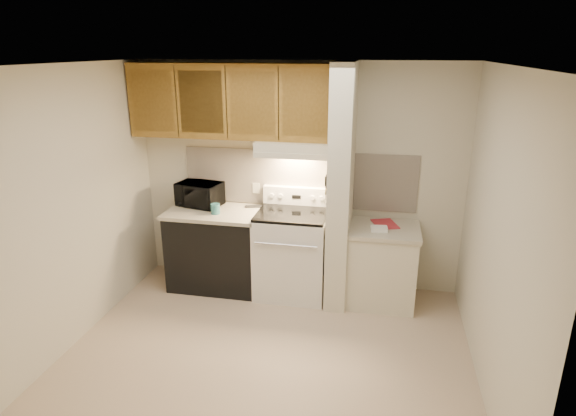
# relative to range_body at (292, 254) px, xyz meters

# --- Properties ---
(floor) EXTENTS (3.60, 3.60, 0.00)m
(floor) POSITION_rel_range_body_xyz_m (0.00, -1.16, -0.46)
(floor) COLOR tan
(floor) RESTS_ON ground
(ceiling) EXTENTS (3.60, 3.60, 0.00)m
(ceiling) POSITION_rel_range_body_xyz_m (0.00, -1.16, 2.04)
(ceiling) COLOR white
(ceiling) RESTS_ON wall_back
(wall_back) EXTENTS (3.60, 2.50, 0.02)m
(wall_back) POSITION_rel_range_body_xyz_m (0.00, 0.34, 0.79)
(wall_back) COLOR beige
(wall_back) RESTS_ON floor
(wall_left) EXTENTS (0.02, 3.00, 2.50)m
(wall_left) POSITION_rel_range_body_xyz_m (-1.80, -1.16, 0.79)
(wall_left) COLOR beige
(wall_left) RESTS_ON floor
(wall_right) EXTENTS (0.02, 3.00, 2.50)m
(wall_right) POSITION_rel_range_body_xyz_m (1.80, -1.16, 0.79)
(wall_right) COLOR beige
(wall_right) RESTS_ON floor
(backsplash) EXTENTS (2.60, 0.02, 0.63)m
(backsplash) POSITION_rel_range_body_xyz_m (0.00, 0.33, 0.78)
(backsplash) COLOR #F8E5D0
(backsplash) RESTS_ON wall_back
(range_body) EXTENTS (0.76, 0.65, 0.92)m
(range_body) POSITION_rel_range_body_xyz_m (0.00, 0.00, 0.00)
(range_body) COLOR silver
(range_body) RESTS_ON floor
(oven_window) EXTENTS (0.50, 0.01, 0.30)m
(oven_window) POSITION_rel_range_body_xyz_m (0.00, -0.32, 0.04)
(oven_window) COLOR black
(oven_window) RESTS_ON range_body
(oven_handle) EXTENTS (0.65, 0.02, 0.02)m
(oven_handle) POSITION_rel_range_body_xyz_m (0.00, -0.35, 0.26)
(oven_handle) COLOR silver
(oven_handle) RESTS_ON range_body
(cooktop) EXTENTS (0.74, 0.64, 0.03)m
(cooktop) POSITION_rel_range_body_xyz_m (0.00, 0.00, 0.48)
(cooktop) COLOR black
(cooktop) RESTS_ON range_body
(range_backguard) EXTENTS (0.76, 0.08, 0.20)m
(range_backguard) POSITION_rel_range_body_xyz_m (0.00, 0.28, 0.59)
(range_backguard) COLOR silver
(range_backguard) RESTS_ON range_body
(range_display) EXTENTS (0.10, 0.01, 0.04)m
(range_display) POSITION_rel_range_body_xyz_m (0.00, 0.24, 0.59)
(range_display) COLOR black
(range_display) RESTS_ON range_backguard
(range_knob_left_outer) EXTENTS (0.05, 0.02, 0.05)m
(range_knob_left_outer) POSITION_rel_range_body_xyz_m (-0.28, 0.24, 0.59)
(range_knob_left_outer) COLOR silver
(range_knob_left_outer) RESTS_ON range_backguard
(range_knob_left_inner) EXTENTS (0.05, 0.02, 0.05)m
(range_knob_left_inner) POSITION_rel_range_body_xyz_m (-0.18, 0.24, 0.59)
(range_knob_left_inner) COLOR silver
(range_knob_left_inner) RESTS_ON range_backguard
(range_knob_right_inner) EXTENTS (0.05, 0.02, 0.05)m
(range_knob_right_inner) POSITION_rel_range_body_xyz_m (0.18, 0.24, 0.59)
(range_knob_right_inner) COLOR silver
(range_knob_right_inner) RESTS_ON range_backguard
(range_knob_right_outer) EXTENTS (0.05, 0.02, 0.05)m
(range_knob_right_outer) POSITION_rel_range_body_xyz_m (0.28, 0.24, 0.59)
(range_knob_right_outer) COLOR silver
(range_knob_right_outer) RESTS_ON range_backguard
(dishwasher_front) EXTENTS (1.00, 0.63, 0.87)m
(dishwasher_front) POSITION_rel_range_body_xyz_m (-0.88, 0.01, -0.03)
(dishwasher_front) COLOR black
(dishwasher_front) RESTS_ON floor
(left_countertop) EXTENTS (1.04, 0.67, 0.04)m
(left_countertop) POSITION_rel_range_body_xyz_m (-0.88, 0.01, 0.43)
(left_countertop) COLOR #B7AE96
(left_countertop) RESTS_ON dishwasher_front
(spoon_rest) EXTENTS (0.21, 0.11, 0.01)m
(spoon_rest) POSITION_rel_range_body_xyz_m (-0.48, 0.21, 0.46)
(spoon_rest) COLOR black
(spoon_rest) RESTS_ON left_countertop
(teal_jar) EXTENTS (0.11, 0.11, 0.11)m
(teal_jar) POSITION_rel_range_body_xyz_m (-0.83, -0.09, 0.51)
(teal_jar) COLOR #2C6C71
(teal_jar) RESTS_ON left_countertop
(outlet) EXTENTS (0.08, 0.01, 0.12)m
(outlet) POSITION_rel_range_body_xyz_m (-0.48, 0.32, 0.64)
(outlet) COLOR beige
(outlet) RESTS_ON backsplash
(microwave) EXTENTS (0.54, 0.42, 0.27)m
(microwave) POSITION_rel_range_body_xyz_m (-1.10, 0.15, 0.58)
(microwave) COLOR black
(microwave) RESTS_ON left_countertop
(partition_pillar) EXTENTS (0.22, 0.70, 2.50)m
(partition_pillar) POSITION_rel_range_body_xyz_m (0.51, -0.01, 0.79)
(partition_pillar) COLOR beige
(partition_pillar) RESTS_ON floor
(pillar_trim) EXTENTS (0.01, 0.70, 0.04)m
(pillar_trim) POSITION_rel_range_body_xyz_m (0.39, -0.01, 0.84)
(pillar_trim) COLOR olive
(pillar_trim) RESTS_ON partition_pillar
(knife_strip) EXTENTS (0.02, 0.42, 0.04)m
(knife_strip) POSITION_rel_range_body_xyz_m (0.39, -0.06, 0.86)
(knife_strip) COLOR black
(knife_strip) RESTS_ON partition_pillar
(knife_blade_a) EXTENTS (0.01, 0.03, 0.16)m
(knife_blade_a) POSITION_rel_range_body_xyz_m (0.38, -0.20, 0.76)
(knife_blade_a) COLOR silver
(knife_blade_a) RESTS_ON knife_strip
(knife_handle_a) EXTENTS (0.02, 0.02, 0.10)m
(knife_handle_a) POSITION_rel_range_body_xyz_m (0.38, -0.21, 0.91)
(knife_handle_a) COLOR black
(knife_handle_a) RESTS_ON knife_strip
(knife_blade_b) EXTENTS (0.01, 0.04, 0.18)m
(knife_blade_b) POSITION_rel_range_body_xyz_m (0.38, -0.15, 0.75)
(knife_blade_b) COLOR silver
(knife_blade_b) RESTS_ON knife_strip
(knife_handle_b) EXTENTS (0.02, 0.02, 0.10)m
(knife_handle_b) POSITION_rel_range_body_xyz_m (0.38, -0.13, 0.91)
(knife_handle_b) COLOR black
(knife_handle_b) RESTS_ON knife_strip
(knife_blade_c) EXTENTS (0.01, 0.04, 0.20)m
(knife_blade_c) POSITION_rel_range_body_xyz_m (0.38, -0.06, 0.74)
(knife_blade_c) COLOR silver
(knife_blade_c) RESTS_ON knife_strip
(knife_handle_c) EXTENTS (0.02, 0.02, 0.10)m
(knife_handle_c) POSITION_rel_range_body_xyz_m (0.38, -0.06, 0.91)
(knife_handle_c) COLOR black
(knife_handle_c) RESTS_ON knife_strip
(knife_blade_d) EXTENTS (0.01, 0.04, 0.16)m
(knife_blade_d) POSITION_rel_range_body_xyz_m (0.38, 0.02, 0.76)
(knife_blade_d) COLOR silver
(knife_blade_d) RESTS_ON knife_strip
(knife_handle_d) EXTENTS (0.02, 0.02, 0.10)m
(knife_handle_d) POSITION_rel_range_body_xyz_m (0.38, 0.02, 0.91)
(knife_handle_d) COLOR black
(knife_handle_d) RESTS_ON knife_strip
(knife_blade_e) EXTENTS (0.01, 0.04, 0.18)m
(knife_blade_e) POSITION_rel_range_body_xyz_m (0.38, 0.12, 0.75)
(knife_blade_e) COLOR silver
(knife_blade_e) RESTS_ON knife_strip
(knife_handle_e) EXTENTS (0.02, 0.02, 0.10)m
(knife_handle_e) POSITION_rel_range_body_xyz_m (0.38, 0.10, 0.91)
(knife_handle_e) COLOR black
(knife_handle_e) RESTS_ON knife_strip
(oven_mitt) EXTENTS (0.03, 0.10, 0.23)m
(oven_mitt) POSITION_rel_range_body_xyz_m (0.38, 0.17, 0.73)
(oven_mitt) COLOR gray
(oven_mitt) RESTS_ON partition_pillar
(right_cab_base) EXTENTS (0.70, 0.60, 0.81)m
(right_cab_base) POSITION_rel_range_body_xyz_m (0.97, -0.01, -0.06)
(right_cab_base) COLOR beige
(right_cab_base) RESTS_ON floor
(right_countertop) EXTENTS (0.74, 0.64, 0.04)m
(right_countertop) POSITION_rel_range_body_xyz_m (0.97, -0.01, 0.37)
(right_countertop) COLOR #B7AE96
(right_countertop) RESTS_ON right_cab_base
(red_folder) EXTENTS (0.31, 0.36, 0.01)m
(red_folder) POSITION_rel_range_body_xyz_m (0.98, 0.09, 0.40)
(red_folder) COLOR #B12933
(red_folder) RESTS_ON right_countertop
(white_box) EXTENTS (0.18, 0.13, 0.04)m
(white_box) POSITION_rel_range_body_xyz_m (0.92, -0.11, 0.41)
(white_box) COLOR white
(white_box) RESTS_ON right_countertop
(range_hood) EXTENTS (0.78, 0.44, 0.15)m
(range_hood) POSITION_rel_range_body_xyz_m (0.00, 0.12, 1.17)
(range_hood) COLOR beige
(range_hood) RESTS_ON upper_cabinets
(hood_lip) EXTENTS (0.78, 0.04, 0.06)m
(hood_lip) POSITION_rel_range_body_xyz_m (0.00, -0.08, 1.12)
(hood_lip) COLOR beige
(hood_lip) RESTS_ON range_hood
(upper_cabinets) EXTENTS (2.18, 0.33, 0.77)m
(upper_cabinets) POSITION_rel_range_body_xyz_m (-0.69, 0.17, 1.62)
(upper_cabinets) COLOR olive
(upper_cabinets) RESTS_ON wall_back
(cab_door_a) EXTENTS (0.46, 0.01, 0.63)m
(cab_door_a) POSITION_rel_range_body_xyz_m (-1.51, 0.01, 1.62)
(cab_door_a) COLOR olive
(cab_door_a) RESTS_ON upper_cabinets
(cab_gap_a) EXTENTS (0.01, 0.01, 0.73)m
(cab_gap_a) POSITION_rel_range_body_xyz_m (-1.23, 0.01, 1.62)
(cab_gap_a) COLOR black
(cab_gap_a) RESTS_ON upper_cabinets
(cab_door_b) EXTENTS (0.46, 0.01, 0.63)m
(cab_door_b) POSITION_rel_range_body_xyz_m (-0.96, 0.01, 1.62)
(cab_door_b) COLOR olive
(cab_door_b) RESTS_ON upper_cabinets
(cab_gap_b) EXTENTS (0.01, 0.01, 0.73)m
(cab_gap_b) POSITION_rel_range_body_xyz_m (-0.69, 0.01, 1.62)
(cab_gap_b) COLOR black
(cab_gap_b) RESTS_ON upper_cabinets
(cab_door_c) EXTENTS (0.46, 0.01, 0.63)m
(cab_door_c) POSITION_rel_range_body_xyz_m (-0.42, 0.01, 1.62)
(cab_door_c) COLOR olive
(cab_door_c) RESTS_ON upper_cabinets
(cab_gap_c) EXTENTS (0.01, 0.01, 0.73)m
(cab_gap_c) POSITION_rel_range_body_xyz_m (-0.14, 0.01, 1.62)
(cab_gap_c) COLOR black
(cab_gap_c) RESTS_ON upper_cabinets
(cab_door_d) EXTENTS (0.46, 0.01, 0.63)m
(cab_door_d) POSITION_rel_range_body_xyz_m (0.13, 0.01, 1.62)
(cab_door_d) COLOR olive
(cab_door_d) RESTS_ON upper_cabinets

